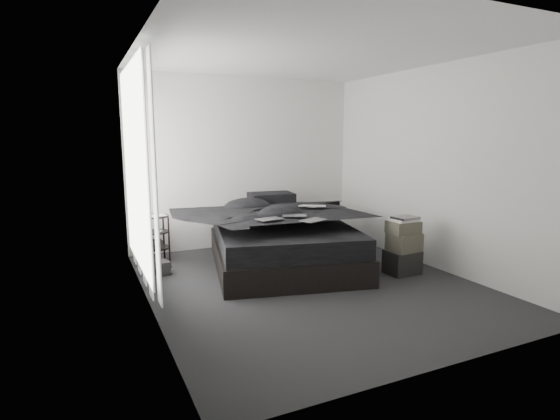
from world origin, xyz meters
name	(u,v)px	position (x,y,z in m)	size (l,w,h in m)	color
floor	(309,283)	(0.00, 0.00, 0.00)	(3.60, 4.20, 0.01)	#2B2B2D
ceiling	(311,52)	(0.00, 0.00, 2.60)	(3.60, 4.20, 0.01)	white
wall_back	(245,163)	(0.00, 2.10, 1.30)	(3.60, 0.01, 2.60)	white
wall_front	(455,195)	(0.00, -2.10, 1.30)	(3.60, 0.01, 2.60)	white
wall_left	(145,179)	(-1.80, 0.00, 1.30)	(0.01, 4.20, 2.60)	white
wall_right	(431,168)	(1.80, 0.00, 1.30)	(0.01, 4.20, 2.60)	white
window_left	(135,168)	(-1.78, 0.90, 1.35)	(0.02, 2.00, 2.30)	white
curtain_left	(140,174)	(-1.73, 0.90, 1.28)	(0.06, 2.12, 2.48)	white
bed	(282,253)	(0.03, 0.81, 0.16)	(1.75, 2.31, 0.31)	black
mattress	(282,233)	(0.03, 0.81, 0.44)	(1.68, 2.24, 0.25)	black
duvet	(283,215)	(0.02, 0.76, 0.70)	(1.71, 1.97, 0.27)	black
pillow_lower	(266,207)	(0.18, 1.70, 0.64)	(0.70, 0.47, 0.16)	black
pillow_upper	(271,198)	(0.25, 1.66, 0.79)	(0.65, 0.45, 0.15)	black
laptop	(312,201)	(0.46, 0.77, 0.84)	(0.37, 0.24, 0.03)	silver
comic_a	(270,212)	(-0.38, 0.27, 0.83)	(0.29, 0.19, 0.01)	black
comic_b	(294,208)	(-0.01, 0.36, 0.84)	(0.29, 0.19, 0.01)	black
comic_c	(313,212)	(0.05, 0.00, 0.85)	(0.29, 0.19, 0.01)	black
side_stand	(157,239)	(-1.46, 1.66, 0.32)	(0.35, 0.35, 0.64)	black
papers	(157,216)	(-1.45, 1.65, 0.64)	(0.25, 0.18, 0.01)	white
floor_books	(162,268)	(-1.51, 1.07, 0.08)	(0.16, 0.22, 0.16)	black
box_lower	(402,262)	(1.24, -0.17, 0.15)	(0.40, 0.31, 0.29)	black
box_mid	(404,242)	(1.25, -0.18, 0.40)	(0.37, 0.29, 0.22)	#565244
box_upper	(403,227)	(1.24, -0.17, 0.59)	(0.35, 0.28, 0.15)	#565244
art_book_white	(404,220)	(1.24, -0.17, 0.69)	(0.30, 0.24, 0.03)	silver
art_book_snake	(405,218)	(1.25, -0.18, 0.71)	(0.29, 0.23, 0.03)	silver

